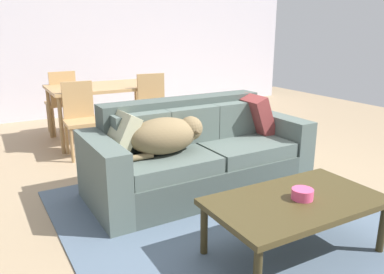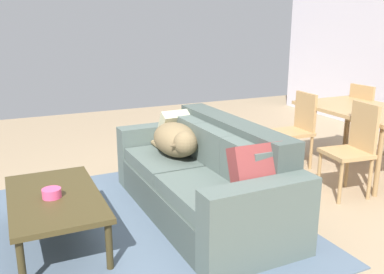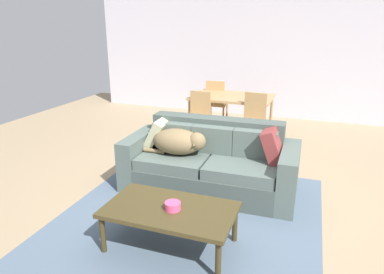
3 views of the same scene
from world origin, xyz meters
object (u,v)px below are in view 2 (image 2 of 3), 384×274
at_px(bowl_on_coffee_table, 52,193).
at_px(throw_pillow_by_right_arm, 258,172).
at_px(dining_chair_far_left, 365,116).
at_px(dining_chair_near_left, 297,127).
at_px(couch, 205,179).
at_px(throw_pillow_by_left_arm, 177,128).
at_px(coffee_table, 55,200).
at_px(dining_table, 363,113).
at_px(dining_chair_near_right, 353,146).
at_px(dog_on_left_cushion, 176,140).

bearing_deg(bowl_on_coffee_table, throw_pillow_by_right_arm, 63.72).
distance_m(bowl_on_coffee_table, dining_chair_far_left, 4.03).
bearing_deg(throw_pillow_by_right_arm, dining_chair_near_left, 133.94).
bearing_deg(dining_chair_far_left, couch, 102.27).
relative_size(throw_pillow_by_left_arm, coffee_table, 0.33).
bearing_deg(bowl_on_coffee_table, dining_chair_near_left, 104.71).
height_order(bowl_on_coffee_table, dining_table, dining_table).
bearing_deg(couch, dining_chair_near_right, 80.39).
relative_size(couch, coffee_table, 1.79).
bearing_deg(couch, bowl_on_coffee_table, -89.07).
height_order(couch, dining_chair_near_left, dining_chair_near_left).
bearing_deg(dining_chair_near_right, couch, -92.21).
bearing_deg(dining_table, bowl_on_coffee_table, -84.72).
distance_m(dining_table, dining_chair_far_left, 0.70).
relative_size(throw_pillow_by_left_arm, bowl_on_coffee_table, 2.71).
distance_m(dining_table, dining_chair_near_left, 0.74).
height_order(throw_pillow_by_right_arm, dining_table, throw_pillow_by_right_arm).
bearing_deg(throw_pillow_by_left_arm, coffee_table, -60.67).
bearing_deg(bowl_on_coffee_table, coffee_table, 151.97).
relative_size(bowl_on_coffee_table, dining_chair_near_left, 0.16).
xyz_separation_m(bowl_on_coffee_table, dining_chair_near_right, (0.17, 2.82, 0.07)).
height_order(bowl_on_coffee_table, dining_chair_far_left, dining_chair_far_left).
height_order(dining_chair_near_left, dining_chair_far_left, dining_chair_far_left).
distance_m(couch, dining_chair_near_right, 1.54).
height_order(throw_pillow_by_right_arm, bowl_on_coffee_table, throw_pillow_by_right_arm).
relative_size(dog_on_left_cushion, dining_chair_near_right, 0.84).
bearing_deg(dog_on_left_cushion, dining_table, 86.30).
xyz_separation_m(throw_pillow_by_right_arm, coffee_table, (-0.72, -1.36, -0.26)).
bearing_deg(dining_chair_near_left, dog_on_left_cushion, -76.73).
bearing_deg(couch, dog_on_left_cushion, -163.33).
relative_size(throw_pillow_by_left_arm, dining_chair_near_left, 0.44).
bearing_deg(dining_chair_near_left, dining_table, 54.39).
height_order(dog_on_left_cushion, throw_pillow_by_left_arm, throw_pillow_by_left_arm).
relative_size(coffee_table, dining_chair_far_left, 1.27).
height_order(throw_pillow_by_right_arm, coffee_table, throw_pillow_by_right_arm).
xyz_separation_m(dog_on_left_cushion, dining_chair_far_left, (-0.34, 2.77, -0.10)).
relative_size(couch, dining_chair_near_right, 2.25).
bearing_deg(couch, throw_pillow_by_right_arm, 4.41).
bearing_deg(coffee_table, dining_table, 94.73).
bearing_deg(dog_on_left_cushion, dining_chair_near_left, 100.17).
relative_size(couch, bowl_on_coffee_table, 14.66).
bearing_deg(coffee_table, bowl_on_coffee_table, -28.03).
distance_m(throw_pillow_by_right_arm, dining_chair_near_right, 1.53).
relative_size(dining_table, dining_chair_far_left, 1.51).
distance_m(coffee_table, bowl_on_coffee_table, 0.09).
xyz_separation_m(dining_chair_near_right, dining_chair_far_left, (-0.93, 1.13, -0.00)).
height_order(dining_table, dining_chair_far_left, dining_chair_far_left).
relative_size(dog_on_left_cushion, dining_table, 0.56).
distance_m(coffee_table, dining_chair_near_left, 2.95).
bearing_deg(coffee_table, dining_chair_near_right, 85.74).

